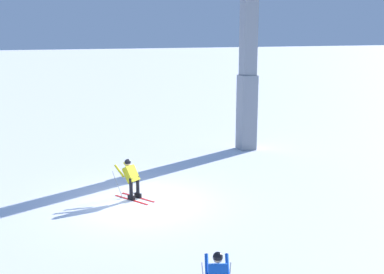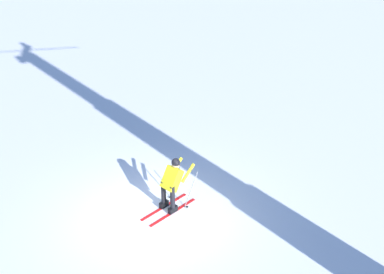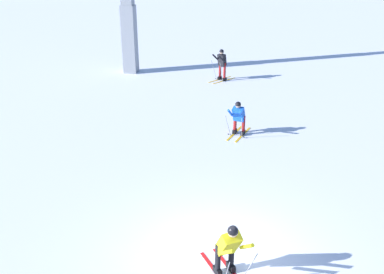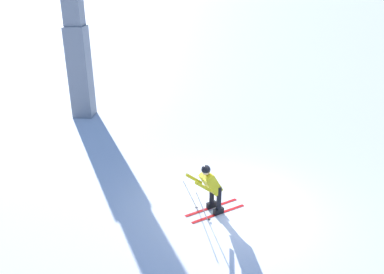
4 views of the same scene
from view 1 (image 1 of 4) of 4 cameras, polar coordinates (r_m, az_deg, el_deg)
name	(u,v)px [view 1 (image 1 of 4)]	position (r m, az deg, el deg)	size (l,w,h in m)	color
ground_plane	(142,203)	(18.07, -5.81, -7.55)	(260.00, 260.00, 0.00)	white
skier_carving_main	(131,176)	(18.32, -7.07, -4.50)	(1.67, 1.38, 1.60)	red
lift_tower_near	(248,52)	(25.13, 6.51, 9.75)	(0.83, 2.91, 12.05)	gray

